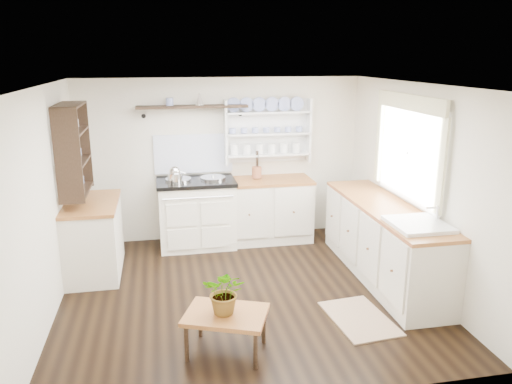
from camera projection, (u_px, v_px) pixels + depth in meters
floor at (244, 292)px, 5.64m from camera, size 4.00×3.80×0.01m
wall_back at (222, 159)px, 7.14m from camera, size 4.00×0.02×2.30m
wall_right at (416, 185)px, 5.70m from camera, size 0.02×3.80×2.30m
wall_left at (46, 205)px, 4.97m from camera, size 0.02×3.80×2.30m
ceiling at (243, 85)px, 5.03m from camera, size 4.00×3.80×0.01m
window at (408, 148)px, 5.73m from camera, size 0.08×1.55×1.22m
aga_cooker at (197, 212)px, 6.93m from camera, size 1.06×0.74×0.98m
back_cabinets at (267, 209)px, 7.14m from camera, size 1.27×0.63×0.90m
right_cabinets at (383, 241)px, 5.93m from camera, size 0.62×2.43×0.90m
belfast_sink at (417, 235)px, 5.13m from camera, size 0.55×0.60×0.45m
left_cabinets at (94, 237)px, 6.06m from camera, size 0.62×1.13×0.90m
plate_rack at (267, 130)px, 7.11m from camera, size 1.20×0.22×0.90m
high_shelf at (192, 107)px, 6.75m from camera, size 1.50×0.29×0.16m
left_shelving at (73, 149)px, 5.74m from camera, size 0.28×0.80×1.05m
kettle at (175, 175)px, 6.61m from camera, size 0.20×0.20×0.24m
utensil_crock at (257, 172)px, 7.06m from camera, size 0.14×0.14×0.16m
center_table at (226, 317)px, 4.43m from camera, size 0.85×0.73×0.39m
potted_plant at (226, 292)px, 4.36m from camera, size 0.46×0.43×0.41m
floor_rug at (359, 318)px, 5.06m from camera, size 0.63×0.90×0.02m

